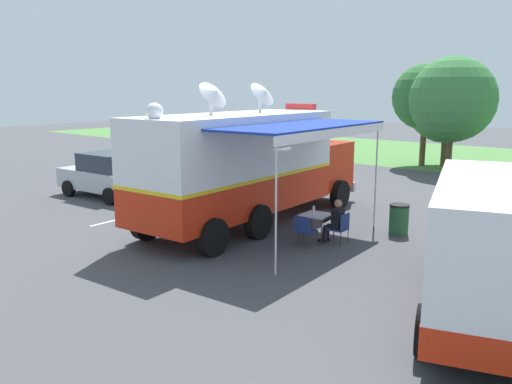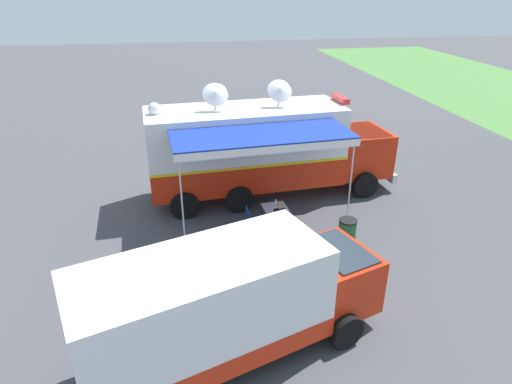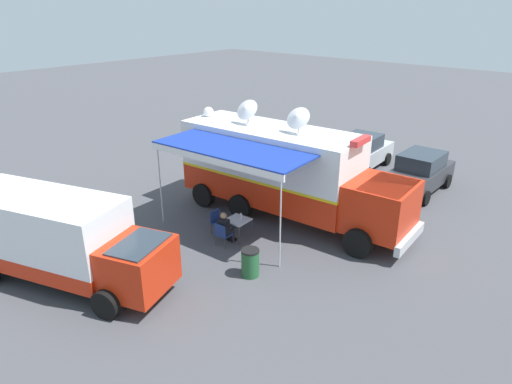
{
  "view_description": "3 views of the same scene",
  "coord_description": "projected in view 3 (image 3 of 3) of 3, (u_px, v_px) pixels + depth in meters",
  "views": [
    {
      "loc": [
        10.85,
        -11.55,
        4.24
      ],
      "look_at": [
        1.32,
        -0.58,
        1.39
      ],
      "focal_mm": 37.1,
      "sensor_mm": 36.0,
      "label": 1
    },
    {
      "loc": [
        15.48,
        -2.25,
        7.61
      ],
      "look_at": [
        2.3,
        0.0,
        1.22
      ],
      "focal_mm": 30.91,
      "sensor_mm": 36.0,
      "label": 2
    },
    {
      "loc": [
        13.3,
        10.86,
        7.97
      ],
      "look_at": [
        1.71,
        0.74,
        1.57
      ],
      "focal_mm": 32.15,
      "sensor_mm": 36.0,
      "label": 3
    }
  ],
  "objects": [
    {
      "name": "command_truck",
      "position": [
        286.0,
        170.0,
        17.71
      ],
      "size": [
        5.45,
        9.65,
        4.53
      ],
      "color": "red",
      "rests_on": "ground"
    },
    {
      "name": "car_behind_truck",
      "position": [
        361.0,
        152.0,
        23.4
      ],
      "size": [
        4.31,
        2.23,
        1.76
      ],
      "color": "#B2B5BA",
      "rests_on": "ground"
    },
    {
      "name": "car_far_corner",
      "position": [
        419.0,
        172.0,
        20.57
      ],
      "size": [
        4.22,
        2.06,
        1.76
      ],
      "color": "#2D2D33",
      "rests_on": "ground"
    },
    {
      "name": "trash_bin",
      "position": [
        250.0,
        263.0,
        14.26
      ],
      "size": [
        0.57,
        0.57,
        0.91
      ],
      "color": "#235B33",
      "rests_on": "ground"
    },
    {
      "name": "seated_responder",
      "position": [
        226.0,
        227.0,
        16.06
      ],
      "size": [
        0.68,
        0.58,
        1.25
      ],
      "color": "black",
      "rests_on": "ground"
    },
    {
      "name": "water_bottle",
      "position": [
        241.0,
        216.0,
        16.48
      ],
      "size": [
        0.07,
        0.07,
        0.22
      ],
      "color": "silver",
      "rests_on": "folding_table"
    },
    {
      "name": "ground_plane",
      "position": [
        270.0,
        211.0,
        18.9
      ],
      "size": [
        100.0,
        100.0,
        0.0
      ],
      "primitive_type": "plane",
      "color": "#47474C"
    },
    {
      "name": "folding_chair_beside_table",
      "position": [
        217.0,
        220.0,
        16.92
      ],
      "size": [
        0.52,
        0.52,
        0.87
      ],
      "color": "navy",
      "rests_on": "ground"
    },
    {
      "name": "folding_chair_at_table",
      "position": [
        222.0,
        233.0,
        15.97
      ],
      "size": [
        0.52,
        0.52,
        0.87
      ],
      "color": "navy",
      "rests_on": "ground"
    },
    {
      "name": "lot_stripe",
      "position": [
        313.0,
        183.0,
        21.8
      ],
      "size": [
        0.5,
        4.79,
        0.01
      ],
      "primitive_type": "cube",
      "rotation": [
        0.0,
        0.0,
        0.08
      ],
      "color": "silver",
      "rests_on": "ground"
    },
    {
      "name": "support_truck",
      "position": [
        58.0,
        239.0,
        13.73
      ],
      "size": [
        4.11,
        7.09,
        2.7
      ],
      "color": "white",
      "rests_on": "ground"
    },
    {
      "name": "folding_table",
      "position": [
        238.0,
        221.0,
        16.48
      ],
      "size": [
        0.86,
        0.86,
        0.73
      ],
      "color": "silver",
      "rests_on": "ground"
    }
  ]
}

